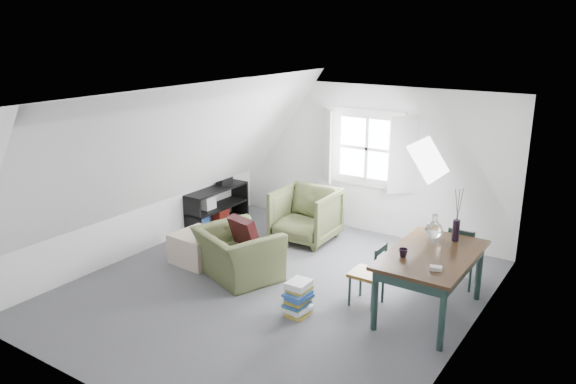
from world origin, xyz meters
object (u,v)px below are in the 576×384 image
Objects in this scene: ottoman at (199,247)px; media_shelf at (214,209)px; dining_table at (432,261)px; dining_chair_far at (462,255)px; magazine_stack at (298,298)px; armchair_far at (306,240)px; armchair_near at (239,277)px; dining_chair_near at (369,273)px.

media_shelf is at bearing 122.15° from ottoman.
dining_table is (3.44, 0.36, 0.47)m from ottoman.
dining_chair_far reaches higher than magazine_stack.
armchair_far is at bearing 119.73° from magazine_stack.
dining_table is 1.22× the size of media_shelf.
dining_table is (2.60, 0.47, 0.70)m from armchair_near.
dining_chair_far is at bearing -8.14° from armchair_far.
dining_chair_near reaches higher than armchair_near.
media_shelf reaches higher than armchair_far.
dining_table is at bearing 71.10° from dining_chair_far.
armchair_far is at bearing -19.47° from dining_chair_far.
dining_chair_near is (1.88, 0.27, 0.43)m from armchair_near.
armchair_far is 1.13× the size of dining_chair_far.
armchair_near is 1.95m from dining_chair_near.
dining_table is at bearing -148.45° from armchair_near.
ottoman is 0.51× the size of media_shelf.
ottoman is at bearing -56.37° from media_shelf.
dining_chair_far is (3.53, 1.35, 0.22)m from ottoman.
magazine_stack is at bearing -36.84° from dining_chair_near.
dining_table is 1.88× the size of dining_chair_far.
media_shelf is (-0.86, 1.36, 0.08)m from ottoman.
dining_chair_near reaches higher than magazine_stack.
magazine_stack is (1.24, -2.17, 0.22)m from armchair_far.
ottoman is at bearing -120.41° from armchair_far.
ottoman reaches higher than armchair_far.
dining_chair_far is 1.97× the size of magazine_stack.
dining_table is 1.94× the size of dining_chair_near.
magazine_stack is at bearing -31.15° from media_shelf.
media_shelf is at bearing 147.37° from magazine_stack.
dining_chair_far reaches higher than dining_chair_near.
armchair_near is 2.26m from media_shelf.
dining_chair_near is at bearing -167.19° from dining_table.
dining_chair_near is (2.72, 0.17, 0.21)m from ottoman.
ottoman is at bearing 165.68° from magazine_stack.
ottoman reaches higher than magazine_stack.
media_shelf is at bearing -19.43° from armchair_near.
armchair_far reaches higher than magazine_stack.
armchair_near is 2.51× the size of magazine_stack.
media_shelf is (-4.30, 1.00, -0.39)m from dining_table.
dining_table is 3.71× the size of magazine_stack.
armchair_near is at bearing -78.35° from dining_chair_near.
ottoman reaches higher than armchair_near.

